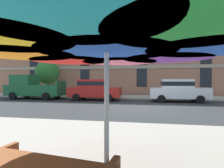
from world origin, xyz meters
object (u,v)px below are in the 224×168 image
(sedan_red, at_px, (94,89))
(sedan_white, at_px, (178,90))
(street_tree_left, at_px, (48,72))
(pickup_green, at_px, (33,88))
(patio_umbrella, at_px, (107,32))

(sedan_red, bearing_deg, sedan_white, 0.00)
(sedan_red, relative_size, sedan_white, 1.00)
(sedan_white, bearing_deg, street_tree_left, 164.92)
(sedan_red, xyz_separation_m, street_tree_left, (-6.37, 3.54, 1.70))
(pickup_green, xyz_separation_m, patio_umbrella, (9.54, -12.70, 1.20))
(pickup_green, distance_m, patio_umbrella, 15.93)
(sedan_red, relative_size, street_tree_left, 1.12)
(pickup_green, height_order, sedan_white, pickup_green)
(sedan_white, height_order, street_tree_left, street_tree_left)
(sedan_red, distance_m, patio_umbrella, 13.31)
(pickup_green, distance_m, sedan_white, 12.56)
(street_tree_left, relative_size, patio_umbrella, 1.11)
(sedan_red, xyz_separation_m, sedan_white, (6.79, 0.00, 0.00))
(pickup_green, distance_m, street_tree_left, 3.95)
(patio_umbrella, bearing_deg, sedan_red, 106.54)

